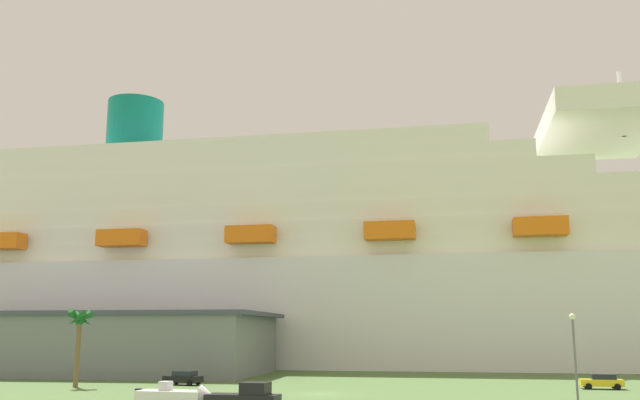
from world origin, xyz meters
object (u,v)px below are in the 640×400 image
street_lamp (574,343)px  parked_car_yellow_taxi (602,381)px  pickup_truck (246,398)px  cruise_ship (269,274)px  palm_tree (79,325)px  parked_car_black_coupe (183,378)px  small_boat_on_trailer (180,397)px

street_lamp → parked_car_yellow_taxi: (4.69, 15.06, -4.14)m
pickup_truck → street_lamp: bearing=26.5°
cruise_ship → palm_tree: 54.22m
street_lamp → parked_car_yellow_taxi: 16.31m
parked_car_black_coupe → parked_car_yellow_taxi: size_ratio=1.04×
cruise_ship → parked_car_black_coupe: size_ratio=51.69×
street_lamp → parked_car_black_coupe: 42.87m
pickup_truck → parked_car_black_coupe: pickup_truck is taller
cruise_ship → street_lamp: (44.71, -58.93, -11.63)m
palm_tree → parked_car_black_coupe: 13.06m
small_boat_on_trailer → palm_tree: palm_tree is taller
small_boat_on_trailer → street_lamp: bearing=22.0°
pickup_truck → small_boat_on_trailer: pickup_truck is taller
cruise_ship → parked_car_black_coupe: bearing=-85.7°
pickup_truck → palm_tree: size_ratio=0.66×
pickup_truck → street_lamp: size_ratio=0.75×
pickup_truck → parked_car_black_coupe: size_ratio=1.25×
pickup_truck → parked_car_yellow_taxi: bearing=42.5°
parked_car_black_coupe → small_boat_on_trailer: bearing=-67.8°
pickup_truck → small_boat_on_trailer: bearing=177.7°
small_boat_on_trailer → street_lamp: size_ratio=0.99×
small_boat_on_trailer → parked_car_yellow_taxi: bearing=37.6°
small_boat_on_trailer → parked_car_black_coupe: (-9.79, 24.05, -0.13)m
pickup_truck → street_lamp: (25.87, 12.90, 3.93)m
cruise_ship → parked_car_yellow_taxi: size_ratio=53.94×
pickup_truck → palm_tree: (-25.65, 18.96, 5.65)m
parked_car_black_coupe → palm_tree: bearing=-152.9°
pickup_truck → palm_tree: bearing=143.5°
pickup_truck → street_lamp: street_lamp is taller
street_lamp → palm_tree: bearing=173.3°
palm_tree → parked_car_yellow_taxi: bearing=9.1°
cruise_ship → parked_car_yellow_taxi: bearing=-41.6°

